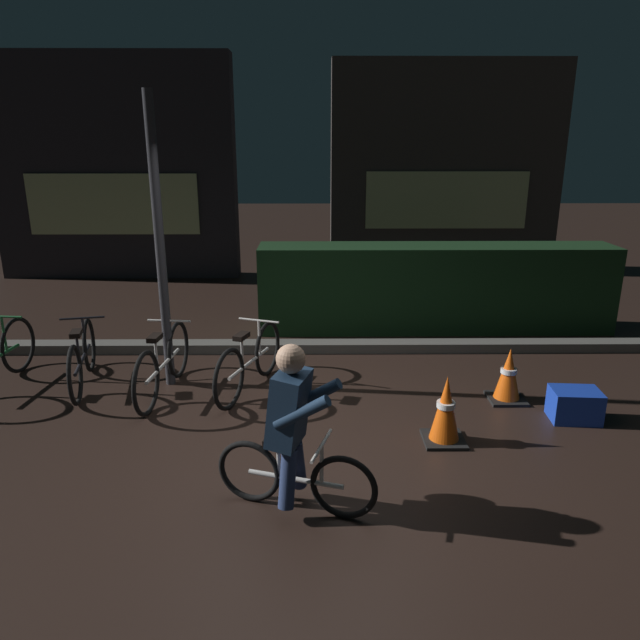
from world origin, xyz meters
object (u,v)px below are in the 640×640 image
Objects in this scene: parked_bike_center_right at (250,361)px; blue_crate at (575,405)px; traffic_cone_far at (508,375)px; parked_bike_left_mid at (82,358)px; traffic_cone_near at (446,410)px; cyclist at (292,428)px; parked_bike_center_left at (163,364)px; street_post at (160,247)px.

blue_crate is at bearing -83.17° from parked_bike_center_right.
blue_crate is (0.50, -0.44, -0.12)m from traffic_cone_far.
blue_crate is (4.91, -0.84, -0.17)m from parked_bike_left_mid.
traffic_cone_far is (4.41, -0.40, -0.05)m from parked_bike_left_mid.
cyclist reaches higher than traffic_cone_near.
traffic_cone_near is 1.63m from cyclist.
parked_bike_center_left is at bearing 176.89° from traffic_cone_far.
traffic_cone_near reaches higher than traffic_cone_far.
parked_bike_left_mid reaches higher than blue_crate.
traffic_cone_far is at bearing -76.23° from parked_bike_center_right.
traffic_cone_far is 2.78m from cyclist.
street_post is at bearing -98.31° from parked_bike_left_mid.
traffic_cone_near is (2.69, -1.03, -0.04)m from parked_bike_center_left.
blue_crate is at bearing -41.55° from traffic_cone_far.
street_post is at bearing 167.34° from blue_crate.
parked_bike_left_mid is 2.43× the size of traffic_cone_near.
cyclist is at bearing -57.82° from street_post.
street_post is 3.22m from traffic_cone_near.
street_post reaches higher than parked_bike_left_mid.
parked_bike_center_right is 2.63× the size of traffic_cone_far.
cyclist reaches higher than parked_bike_center_right.
cyclist is at bearing -145.29° from parked_bike_left_mid.
traffic_cone_far is 0.67m from blue_crate.
parked_bike_left_mid is at bearing 170.25° from blue_crate.
traffic_cone_near is (2.69, -1.30, -1.20)m from street_post.
street_post is at bearing 154.25° from traffic_cone_near.
traffic_cone_near is 1.10× the size of traffic_cone_far.
parked_bike_center_left is at bearing -88.33° from street_post.
cyclist is (-1.29, -0.94, 0.33)m from traffic_cone_near.
parked_bike_center_right reaches higher than parked_bike_left_mid.
parked_bike_center_left is (0.91, -0.21, 0.01)m from parked_bike_left_mid.
cyclist is at bearing -143.89° from traffic_cone_near.
parked_bike_center_right is 2.38× the size of traffic_cone_near.
street_post is 2.40× the size of cyclist.
cyclist reaches higher than traffic_cone_far.
parked_bike_left_mid is at bearing 105.31° from parked_bike_center_right.
parked_bike_center_left is 1.26× the size of cyclist.
cyclist reaches higher than parked_bike_left_mid.
blue_crate is (1.31, 0.40, -0.15)m from traffic_cone_near.
street_post is 1.20m from parked_bike_center_left.
parked_bike_left_mid is 0.93m from parked_bike_center_left.
parked_bike_center_left is 1.08× the size of parked_bike_center_right.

